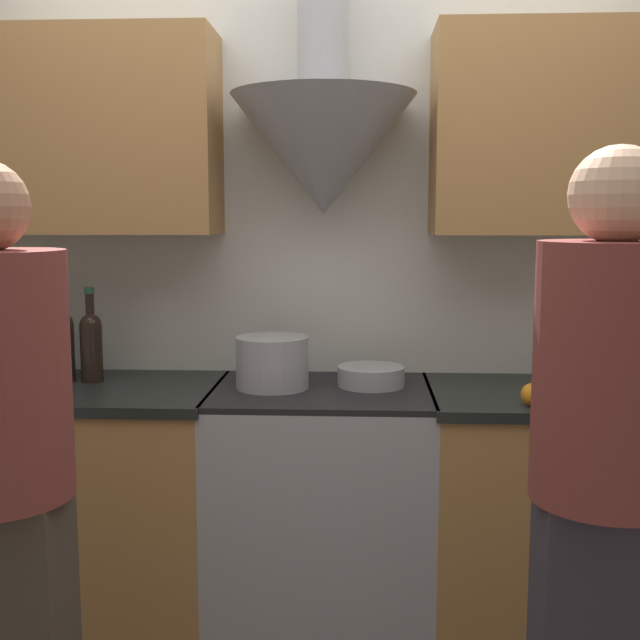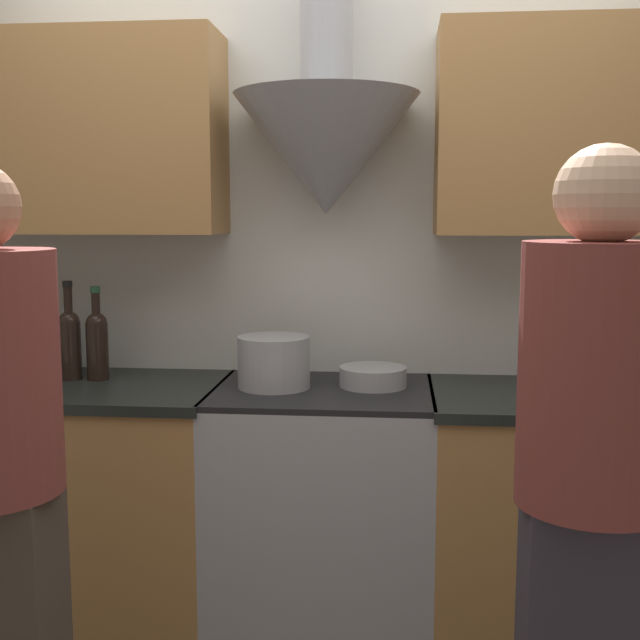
# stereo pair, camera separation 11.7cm
# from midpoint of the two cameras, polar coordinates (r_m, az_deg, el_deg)

# --- Properties ---
(wall_back) EXTENTS (8.40, 0.64, 2.60)m
(wall_back) POSITION_cam_midpoint_polar(r_m,az_deg,el_deg) (2.95, -1.13, 6.75)
(wall_back) COLOR silver
(wall_back) RESTS_ON ground_plane
(counter_left) EXTENTS (1.32, 0.62, 0.93)m
(counter_left) POSITION_cam_midpoint_polar(r_m,az_deg,el_deg) (3.12, -20.69, -12.71)
(counter_left) COLOR #B27F47
(counter_left) RESTS_ON ground_plane
(counter_right) EXTENTS (1.22, 0.62, 0.93)m
(counter_right) POSITION_cam_midpoint_polar(r_m,az_deg,el_deg) (2.98, 18.50, -13.60)
(counter_right) COLOR #B27F47
(counter_right) RESTS_ON ground_plane
(stove_range) EXTENTS (0.75, 0.60, 0.93)m
(stove_range) POSITION_cam_midpoint_polar(r_m,az_deg,el_deg) (2.88, -1.09, -13.86)
(stove_range) COLOR #A8AAAF
(stove_range) RESTS_ON ground_plane
(wine_bottle_5) EXTENTS (0.08, 0.08, 0.32)m
(wine_bottle_5) POSITION_cam_midpoint_polar(r_m,az_deg,el_deg) (3.09, -22.31, -1.62)
(wine_bottle_5) COLOR black
(wine_bottle_5) RESTS_ON counter_left
(wine_bottle_6) EXTENTS (0.08, 0.08, 0.34)m
(wine_bottle_6) POSITION_cam_midpoint_polar(r_m,az_deg,el_deg) (3.05, -20.64, -1.58)
(wine_bottle_6) COLOR black
(wine_bottle_6) RESTS_ON counter_left
(wine_bottle_7) EXTENTS (0.08, 0.08, 0.36)m
(wine_bottle_7) POSITION_cam_midpoint_polar(r_m,az_deg,el_deg) (3.00, -18.88, -1.50)
(wine_bottle_7) COLOR black
(wine_bottle_7) RESTS_ON counter_left
(wine_bottle_8) EXTENTS (0.08, 0.08, 0.34)m
(wine_bottle_8) POSITION_cam_midpoint_polar(r_m,az_deg,el_deg) (2.97, -17.05, -1.60)
(wine_bottle_8) COLOR black
(wine_bottle_8) RESTS_ON counter_left
(stock_pot) EXTENTS (0.25, 0.25, 0.18)m
(stock_pot) POSITION_cam_midpoint_polar(r_m,az_deg,el_deg) (2.75, -4.63, -3.02)
(stock_pot) COLOR #A8AAAF
(stock_pot) RESTS_ON stove_range
(mixing_bowl) EXTENTS (0.23, 0.23, 0.07)m
(mixing_bowl) POSITION_cam_midpoint_polar(r_m,az_deg,el_deg) (2.79, 2.45, -4.01)
(mixing_bowl) COLOR #A8AAAF
(mixing_bowl) RESTS_ON stove_range
(orange_fruit) EXTENTS (0.07, 0.07, 0.07)m
(orange_fruit) POSITION_cam_midpoint_polar(r_m,az_deg,el_deg) (2.56, 13.62, -5.19)
(orange_fruit) COLOR orange
(orange_fruit) RESTS_ON counter_right
(saucepan) EXTENTS (0.15, 0.15, 0.10)m
(saucepan) POSITION_cam_midpoint_polar(r_m,az_deg,el_deg) (2.96, 17.48, -3.43)
(saucepan) COLOR #A8AAAF
(saucepan) RESTS_ON counter_right
(person_foreground_right) EXTENTS (0.33, 0.33, 1.67)m
(person_foreground_right) POSITION_cam_midpoint_polar(r_m,az_deg,el_deg) (1.91, 17.94, -11.00)
(person_foreground_right) COLOR #38333D
(person_foreground_right) RESTS_ON ground_plane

